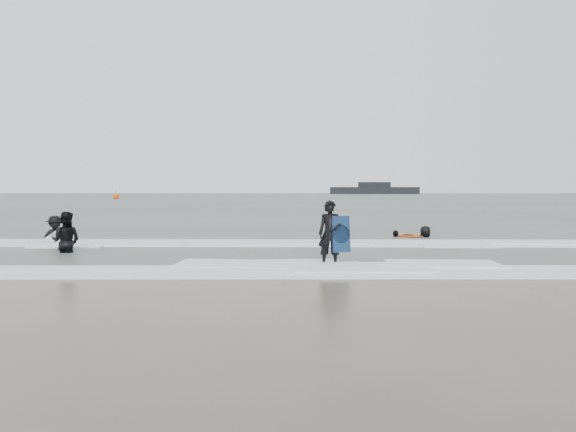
{
  "coord_description": "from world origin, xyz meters",
  "views": [
    {
      "loc": [
        0.27,
        -14.1,
        2.1
      ],
      "look_at": [
        0.0,
        5.0,
        1.1
      ],
      "focal_mm": 35.0,
      "sensor_mm": 36.0,
      "label": 1
    }
  ],
  "objects_px": {
    "surfer_centre": "(330,266)",
    "buoy": "(116,197)",
    "surfer_right_far": "(425,238)",
    "surfer_breaker": "(55,240)",
    "surfer_wading": "(66,254)",
    "surfer_right_near": "(396,238)",
    "vessel_horizon": "(374,190)"
  },
  "relations": [
    {
      "from": "surfer_breaker",
      "to": "surfer_right_far",
      "type": "bearing_deg",
      "value": -23.79
    },
    {
      "from": "buoy",
      "to": "vessel_horizon",
      "type": "xyz_separation_m",
      "value": [
        51.93,
        65.99,
        0.84
      ]
    },
    {
      "from": "surfer_breaker",
      "to": "surfer_right_near",
      "type": "xyz_separation_m",
      "value": [
        13.6,
        0.95,
        0.0
      ]
    },
    {
      "from": "surfer_centre",
      "to": "surfer_breaker",
      "type": "xyz_separation_m",
      "value": [
        -10.42,
        7.13,
        0.0
      ]
    },
    {
      "from": "surfer_wading",
      "to": "surfer_right_near",
      "type": "distance_m",
      "value": 12.56
    },
    {
      "from": "vessel_horizon",
      "to": "surfer_right_far",
      "type": "bearing_deg",
      "value": -97.08
    },
    {
      "from": "surfer_centre",
      "to": "vessel_horizon",
      "type": "relative_size",
      "value": 0.07
    },
    {
      "from": "surfer_breaker",
      "to": "surfer_right_near",
      "type": "relative_size",
      "value": 1.23
    },
    {
      "from": "surfer_right_far",
      "to": "surfer_centre",
      "type": "bearing_deg",
      "value": 51.93
    },
    {
      "from": "surfer_right_far",
      "to": "buoy",
      "type": "distance_m",
      "value": 78.07
    },
    {
      "from": "surfer_right_far",
      "to": "buoy",
      "type": "relative_size",
      "value": 1.01
    },
    {
      "from": "buoy",
      "to": "vessel_horizon",
      "type": "height_order",
      "value": "vessel_horizon"
    },
    {
      "from": "surfer_centre",
      "to": "buoy",
      "type": "xyz_separation_m",
      "value": [
        -30.73,
        77.7,
        0.42
      ]
    },
    {
      "from": "surfer_centre",
      "to": "buoy",
      "type": "height_order",
      "value": "buoy"
    },
    {
      "from": "surfer_right_far",
      "to": "buoy",
      "type": "bearing_deg",
      "value": -72.75
    },
    {
      "from": "vessel_horizon",
      "to": "surfer_right_near",
      "type": "bearing_deg",
      "value": -97.57
    },
    {
      "from": "surfer_wading",
      "to": "buoy",
      "type": "xyz_separation_m",
      "value": [
        -22.63,
        75.15,
        0.42
      ]
    },
    {
      "from": "surfer_wading",
      "to": "vessel_horizon",
      "type": "height_order",
      "value": "vessel_horizon"
    },
    {
      "from": "surfer_wading",
      "to": "surfer_breaker",
      "type": "distance_m",
      "value": 5.13
    },
    {
      "from": "surfer_wading",
      "to": "surfer_right_far",
      "type": "distance_m",
      "value": 13.57
    },
    {
      "from": "buoy",
      "to": "vessel_horizon",
      "type": "bearing_deg",
      "value": 51.8
    },
    {
      "from": "surfer_right_near",
      "to": "buoy",
      "type": "distance_m",
      "value": 77.44
    },
    {
      "from": "surfer_centre",
      "to": "surfer_right_near",
      "type": "height_order",
      "value": "surfer_centre"
    },
    {
      "from": "surfer_wading",
      "to": "surfer_breaker",
      "type": "relative_size",
      "value": 1.04
    },
    {
      "from": "surfer_right_far",
      "to": "surfer_breaker",
      "type": "bearing_deg",
      "value": -6.25
    },
    {
      "from": "surfer_centre",
      "to": "surfer_right_near",
      "type": "relative_size",
      "value": 1.19
    },
    {
      "from": "surfer_right_near",
      "to": "surfer_right_far",
      "type": "bearing_deg",
      "value": 111.13
    },
    {
      "from": "buoy",
      "to": "vessel_horizon",
      "type": "distance_m",
      "value": 83.98
    },
    {
      "from": "surfer_centre",
      "to": "surfer_breaker",
      "type": "relative_size",
      "value": 0.97
    },
    {
      "from": "vessel_horizon",
      "to": "surfer_centre",
      "type": "bearing_deg",
      "value": -98.39
    },
    {
      "from": "surfer_breaker",
      "to": "buoy",
      "type": "distance_m",
      "value": 73.44
    },
    {
      "from": "surfer_breaker",
      "to": "surfer_right_far",
      "type": "height_order",
      "value": "surfer_breaker"
    }
  ]
}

